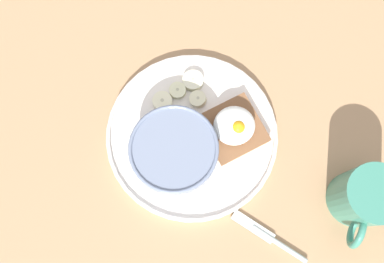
{
  "coord_description": "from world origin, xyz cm",
  "views": [
    {
      "loc": [
        -4.99,
        -15.34,
        68.49
      ],
      "look_at": [
        0.0,
        0.0,
        5.0
      ],
      "focal_mm": 40.0,
      "sensor_mm": 36.0,
      "label": 1
    }
  ],
  "objects_px": {
    "banana_slice_front": "(198,99)",
    "toast_slice": "(233,129)",
    "coffee_mug": "(365,197)",
    "poached_egg": "(235,126)",
    "banana_slice_back": "(193,81)",
    "oatmeal_bowl": "(174,152)",
    "banana_slice_right": "(162,102)",
    "banana_slice_left": "(178,91)",
    "knife": "(270,238)"
  },
  "relations": [
    {
      "from": "banana_slice_front",
      "to": "toast_slice",
      "type": "bearing_deg",
      "value": -60.44
    },
    {
      "from": "coffee_mug",
      "to": "poached_egg",
      "type": "bearing_deg",
      "value": 131.46
    },
    {
      "from": "banana_slice_front",
      "to": "banana_slice_back",
      "type": "height_order",
      "value": "banana_slice_front"
    },
    {
      "from": "poached_egg",
      "to": "banana_slice_back",
      "type": "xyz_separation_m",
      "value": [
        -0.03,
        0.1,
        -0.03
      ]
    },
    {
      "from": "poached_egg",
      "to": "toast_slice",
      "type": "bearing_deg",
      "value": 115.62
    },
    {
      "from": "toast_slice",
      "to": "banana_slice_back",
      "type": "height_order",
      "value": "toast_slice"
    },
    {
      "from": "coffee_mug",
      "to": "oatmeal_bowl",
      "type": "bearing_deg",
      "value": 148.04
    },
    {
      "from": "oatmeal_bowl",
      "to": "toast_slice",
      "type": "height_order",
      "value": "oatmeal_bowl"
    },
    {
      "from": "oatmeal_bowl",
      "to": "banana_slice_right",
      "type": "relative_size",
      "value": 3.86
    },
    {
      "from": "banana_slice_front",
      "to": "banana_slice_back",
      "type": "xyz_separation_m",
      "value": [
        0.0,
        0.03,
        -0.0
      ]
    },
    {
      "from": "oatmeal_bowl",
      "to": "banana_slice_back",
      "type": "relative_size",
      "value": 3.56
    },
    {
      "from": "toast_slice",
      "to": "banana_slice_front",
      "type": "distance_m",
      "value": 0.07
    },
    {
      "from": "banana_slice_front",
      "to": "banana_slice_left",
      "type": "distance_m",
      "value": 0.04
    },
    {
      "from": "poached_egg",
      "to": "banana_slice_back",
      "type": "height_order",
      "value": "poached_egg"
    },
    {
      "from": "poached_egg",
      "to": "banana_slice_right",
      "type": "relative_size",
      "value": 1.88
    },
    {
      "from": "banana_slice_back",
      "to": "knife",
      "type": "distance_m",
      "value": 0.27
    },
    {
      "from": "poached_egg",
      "to": "knife",
      "type": "bearing_deg",
      "value": -90.24
    },
    {
      "from": "banana_slice_right",
      "to": "knife",
      "type": "relative_size",
      "value": 0.32
    },
    {
      "from": "oatmeal_bowl",
      "to": "banana_slice_right",
      "type": "xyz_separation_m",
      "value": [
        0.01,
        0.09,
        -0.02
      ]
    },
    {
      "from": "oatmeal_bowl",
      "to": "poached_egg",
      "type": "xyz_separation_m",
      "value": [
        0.1,
        0.01,
        0.0
      ]
    },
    {
      "from": "oatmeal_bowl",
      "to": "poached_egg",
      "type": "distance_m",
      "value": 0.1
    },
    {
      "from": "toast_slice",
      "to": "banana_slice_front",
      "type": "xyz_separation_m",
      "value": [
        -0.04,
        0.06,
        -0.0
      ]
    },
    {
      "from": "banana_slice_right",
      "to": "coffee_mug",
      "type": "distance_m",
      "value": 0.33
    },
    {
      "from": "banana_slice_left",
      "to": "toast_slice",
      "type": "bearing_deg",
      "value": -54.57
    },
    {
      "from": "coffee_mug",
      "to": "knife",
      "type": "xyz_separation_m",
      "value": [
        -0.14,
        -0.01,
        -0.04
      ]
    },
    {
      "from": "toast_slice",
      "to": "knife",
      "type": "relative_size",
      "value": 0.94
    },
    {
      "from": "toast_slice",
      "to": "coffee_mug",
      "type": "distance_m",
      "value": 0.22
    },
    {
      "from": "oatmeal_bowl",
      "to": "toast_slice",
      "type": "relative_size",
      "value": 1.31
    },
    {
      "from": "oatmeal_bowl",
      "to": "poached_egg",
      "type": "height_order",
      "value": "oatmeal_bowl"
    },
    {
      "from": "banana_slice_right",
      "to": "knife",
      "type": "height_order",
      "value": "banana_slice_right"
    },
    {
      "from": "banana_slice_front",
      "to": "banana_slice_back",
      "type": "distance_m",
      "value": 0.03
    },
    {
      "from": "oatmeal_bowl",
      "to": "banana_slice_back",
      "type": "height_order",
      "value": "oatmeal_bowl"
    },
    {
      "from": "toast_slice",
      "to": "poached_egg",
      "type": "distance_m",
      "value": 0.02
    },
    {
      "from": "toast_slice",
      "to": "banana_slice_left",
      "type": "xyz_separation_m",
      "value": [
        -0.06,
        0.09,
        -0.0
      ]
    },
    {
      "from": "oatmeal_bowl",
      "to": "banana_slice_left",
      "type": "distance_m",
      "value": 0.11
    },
    {
      "from": "toast_slice",
      "to": "banana_slice_back",
      "type": "relative_size",
      "value": 2.71
    },
    {
      "from": "oatmeal_bowl",
      "to": "coffee_mug",
      "type": "bearing_deg",
      "value": -31.96
    },
    {
      "from": "banana_slice_right",
      "to": "banana_slice_front",
      "type": "bearing_deg",
      "value": -14.11
    },
    {
      "from": "poached_egg",
      "to": "coffee_mug",
      "type": "xyz_separation_m",
      "value": [
        0.14,
        -0.16,
        0.01
      ]
    },
    {
      "from": "coffee_mug",
      "to": "banana_slice_left",
      "type": "bearing_deg",
      "value": 129.4
    },
    {
      "from": "banana_slice_front",
      "to": "banana_slice_left",
      "type": "height_order",
      "value": "banana_slice_front"
    },
    {
      "from": "banana_slice_back",
      "to": "knife",
      "type": "xyz_separation_m",
      "value": [
        0.03,
        -0.27,
        -0.01
      ]
    },
    {
      "from": "toast_slice",
      "to": "poached_egg",
      "type": "height_order",
      "value": "poached_egg"
    },
    {
      "from": "toast_slice",
      "to": "knife",
      "type": "xyz_separation_m",
      "value": [
        -0.0,
        -0.17,
        -0.01
      ]
    },
    {
      "from": "banana_slice_left",
      "to": "banana_slice_right",
      "type": "height_order",
      "value": "banana_slice_right"
    },
    {
      "from": "banana_slice_left",
      "to": "banana_slice_right",
      "type": "relative_size",
      "value": 1.07
    },
    {
      "from": "coffee_mug",
      "to": "banana_slice_right",
      "type": "bearing_deg",
      "value": 134.32
    },
    {
      "from": "banana_slice_left",
      "to": "banana_slice_back",
      "type": "height_order",
      "value": "banana_slice_left"
    },
    {
      "from": "oatmeal_bowl",
      "to": "banana_slice_left",
      "type": "relative_size",
      "value": 3.6
    },
    {
      "from": "banana_slice_front",
      "to": "banana_slice_right",
      "type": "bearing_deg",
      "value": 165.89
    }
  ]
}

